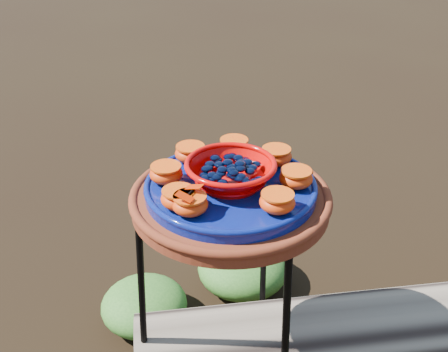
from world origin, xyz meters
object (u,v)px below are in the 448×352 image
at_px(cobalt_plate, 231,189).
at_px(terracotta_saucer, 230,201).
at_px(plant_stand, 230,329).
at_px(red_bowl, 231,174).

bearing_deg(cobalt_plate, terracotta_saucer, 0.00).
xyz_separation_m(plant_stand, terracotta_saucer, (0.00, 0.00, 0.37)).
relative_size(plant_stand, cobalt_plate, 1.97).
height_order(plant_stand, red_bowl, red_bowl).
relative_size(terracotta_saucer, cobalt_plate, 1.17).
xyz_separation_m(terracotta_saucer, cobalt_plate, (0.00, 0.00, 0.03)).
height_order(plant_stand, cobalt_plate, cobalt_plate).
relative_size(terracotta_saucer, red_bowl, 2.33).
xyz_separation_m(plant_stand, cobalt_plate, (0.00, 0.00, 0.40)).
relative_size(plant_stand, terracotta_saucer, 1.69).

